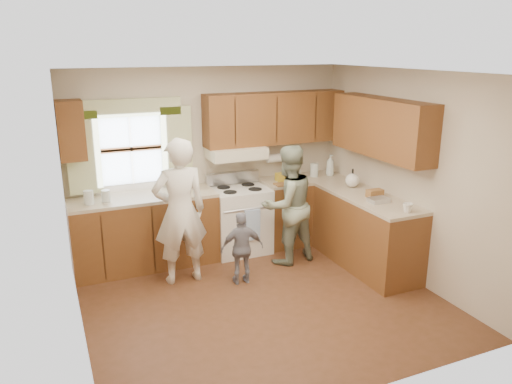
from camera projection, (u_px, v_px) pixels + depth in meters
name	position (u px, v px, depth m)	size (l,w,h in m)	color
room	(262.00, 194.00, 5.26)	(3.80, 3.80, 3.80)	#4A2C17
kitchen_fixtures	(271.00, 197.00, 6.56)	(3.80, 2.25, 2.15)	#46240F
stove	(239.00, 219.00, 6.86)	(0.76, 0.67, 1.07)	silver
woman_left	(180.00, 212.00, 5.85)	(0.64, 0.42, 1.76)	silver
woman_right	(288.00, 205.00, 6.43)	(0.76, 0.59, 1.56)	#29442D
child	(242.00, 248.00, 5.91)	(0.52, 0.22, 0.89)	gray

